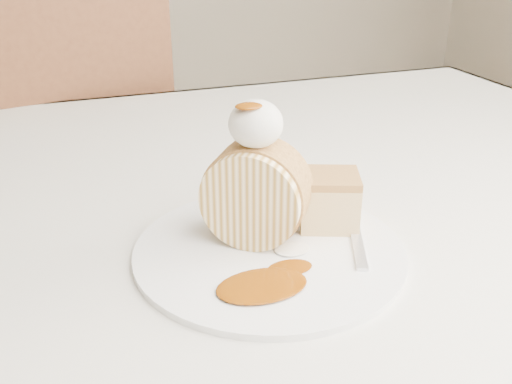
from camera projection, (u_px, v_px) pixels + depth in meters
name	position (u px, v px, depth m)	size (l,w,h in m)	color
table	(196.00, 255.00, 0.72)	(1.40, 0.90, 0.75)	beige
chair_far	(58.00, 181.00, 1.21)	(0.53, 0.53, 0.95)	brown
plate	(269.00, 250.00, 0.55)	(0.26, 0.26, 0.01)	white
roulade_slice	(255.00, 194.00, 0.54)	(0.10, 0.10, 0.05)	beige
cake_chunk	(329.00, 203.00, 0.58)	(0.06, 0.05, 0.05)	#B98546
whipped_cream	(256.00, 124.00, 0.51)	(0.05, 0.05, 0.04)	white
caramel_drizzle	(249.00, 100.00, 0.49)	(0.03, 0.02, 0.01)	#6D3204
caramel_pool	(262.00, 285.00, 0.49)	(0.08, 0.05, 0.00)	#6D3204
fork	(357.00, 239.00, 0.56)	(0.02, 0.15, 0.00)	silver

